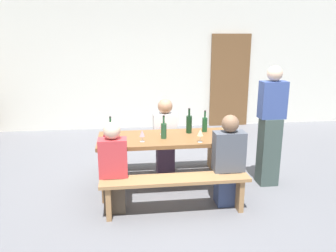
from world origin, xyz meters
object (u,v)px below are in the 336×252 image
wine_bottle_1 (189,124)px  standing_host (270,128)px  wine_glass_1 (162,125)px  bench_near (175,186)px  wine_bottle_3 (111,131)px  tasting_table (168,143)px  wine_glass_4 (105,135)px  seated_guest_far_0 (165,138)px  wine_bottle_2 (205,124)px  wine_glass_2 (200,133)px  bench_far (162,149)px  seated_guest_near_1 (228,162)px  wine_glass_0 (225,126)px  wooden_door (230,81)px  wine_bottle_0 (164,130)px  seated_guest_near_0 (114,169)px  wine_glass_3 (142,134)px

wine_bottle_1 → standing_host: size_ratio=0.21×
wine_glass_1 → bench_near: bearing=-85.4°
wine_bottle_3 → tasting_table: bearing=2.2°
tasting_table → wine_bottle_3: bearing=-177.8°
wine_glass_4 → seated_guest_far_0: bearing=41.4°
tasting_table → standing_host: 1.44m
wine_bottle_2 → wine_glass_2: 0.51m
wine_bottle_3 → wine_glass_2: size_ratio=1.80×
bench_far → seated_guest_near_1: (0.68, -1.21, 0.20)m
wine_bottle_1 → wine_glass_0: 0.49m
tasting_table → seated_guest_near_1: size_ratio=1.62×
wine_glass_2 → seated_guest_far_0: 0.94m
wine_bottle_1 → seated_guest_far_0: bearing=127.4°
wooden_door → wine_bottle_3: 4.19m
wine_bottle_3 → standing_host: (2.18, 0.01, -0.04)m
tasting_table → standing_host: (1.43, -0.02, 0.16)m
wine_bottle_0 → wine_glass_4: size_ratio=1.93×
wine_glass_0 → standing_host: (0.63, -0.06, -0.04)m
wooden_door → wine_bottle_0: wooden_door is taller
tasting_table → wine_bottle_3: 0.78m
bench_near → wine_bottle_3: bearing=139.3°
wine_glass_4 → seated_guest_near_0: bearing=-72.8°
bench_far → seated_guest_far_0: seated_guest_far_0 is taller
tasting_table → wine_bottle_3: wine_bottle_3 is taller
tasting_table → wine_glass_0: 0.82m
tasting_table → wine_glass_3: (-0.35, -0.17, 0.19)m
seated_guest_near_1 → seated_guest_far_0: seated_guest_far_0 is taller
wine_glass_1 → seated_guest_near_0: (-0.65, -0.66, -0.35)m
standing_host → wooden_door: bearing=-97.3°
wine_bottle_2 → bench_near: bearing=-122.2°
wine_bottle_1 → wine_glass_2: 0.45m
seated_guest_near_0 → standing_host: size_ratio=0.66×
wine_bottle_3 → seated_guest_near_1: bearing=-19.2°
tasting_table → wine_bottle_1: 0.41m
bench_near → seated_guest_far_0: (0.03, 1.21, 0.22)m
bench_far → wine_glass_3: (-0.35, -0.85, 0.51)m
wine_glass_3 → bench_far: bearing=67.4°
seated_guest_far_0 → standing_host: (1.40, -0.55, 0.26)m
wine_bottle_2 → wine_glass_3: (-0.90, -0.36, -0.00)m
bench_far → seated_guest_far_0: 0.27m
seated_guest_near_1 → wine_glass_3: bearing=71.0°
wine_bottle_3 → standing_host: size_ratio=0.18×
tasting_table → wine_bottle_0: bearing=-136.7°
bench_far → seated_guest_near_0: bearing=-120.7°
tasting_table → seated_guest_far_0: size_ratio=1.60×
tasting_table → wine_bottle_3: (-0.76, -0.03, 0.20)m
wine_glass_3 → seated_guest_far_0: (0.38, 0.70, -0.29)m
wine_glass_2 → wine_bottle_2: bearing=70.4°
wine_bottle_1 → bench_far: bearing=120.7°
wine_glass_0 → wine_glass_1: 0.86m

